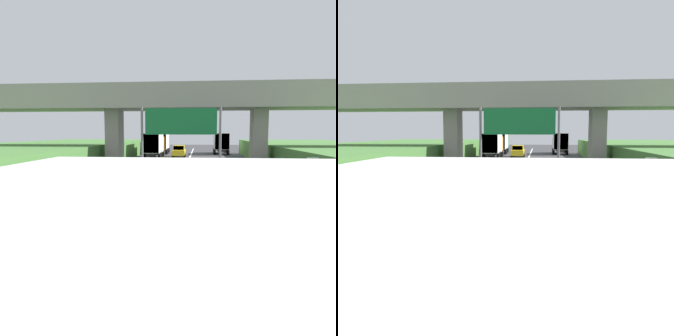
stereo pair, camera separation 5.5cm
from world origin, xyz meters
TOP-DOWN VIEW (x-y plane):
  - lane_centre_stripe at (0.00, 29.21)m, footprint 0.20×98.42m
  - overpass_bridge at (0.00, 36.51)m, footprint 40.00×4.80m
  - overhead_highway_sign at (0.00, 29.57)m, footprint 5.88×0.18m
  - speed_limit_sign at (7.40, 23.87)m, footprint 0.60×0.08m
  - truck_green at (-5.08, 60.60)m, footprint 2.44×7.30m
  - truck_black at (4.86, 60.47)m, footprint 2.44×7.30m
  - truck_orange at (-4.98, 50.64)m, footprint 2.44×7.30m
  - car_yellow at (-1.57, 52.31)m, footprint 1.86×4.10m
  - car_red at (-4.91, 16.40)m, footprint 1.86×4.10m
  - construction_barrel_3 at (6.66, 20.46)m, footprint 0.57×0.57m
  - construction_barrel_4 at (6.62, 25.68)m, footprint 0.57×0.57m

SIDE VIEW (x-z plane):
  - lane_centre_stripe at x=0.00m, z-range 0.00..0.01m
  - construction_barrel_3 at x=6.66m, z-range 0.01..0.91m
  - construction_barrel_4 at x=6.62m, z-range 0.01..0.91m
  - car_yellow at x=-1.57m, z-range 0.00..1.72m
  - car_red at x=-4.91m, z-range 0.00..1.72m
  - speed_limit_sign at x=7.40m, z-range 0.36..2.59m
  - truck_green at x=-5.08m, z-range 0.21..3.65m
  - truck_black at x=4.86m, z-range 0.21..3.65m
  - truck_orange at x=-4.98m, z-range 0.21..3.65m
  - overhead_highway_sign at x=0.00m, z-range 1.29..6.70m
  - overpass_bridge at x=0.00m, z-range 2.03..9.93m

